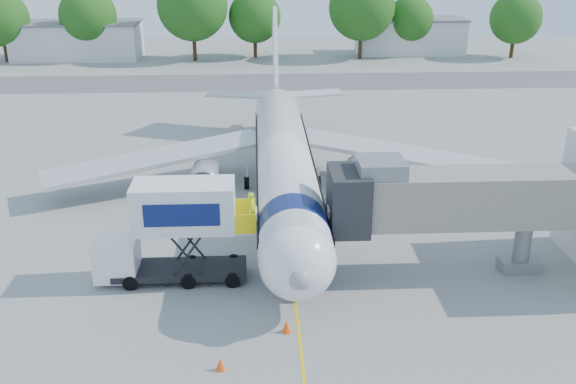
{
  "coord_description": "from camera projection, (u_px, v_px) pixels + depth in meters",
  "views": [
    {
      "loc": [
        -1.76,
        -37.5,
        17.24
      ],
      "look_at": [
        -0.03,
        -2.77,
        3.2
      ],
      "focal_mm": 40.0,
      "sensor_mm": 36.0,
      "label": 1
    }
  ],
  "objects": [
    {
      "name": "safety_cone_b",
      "position": [
        220.0,
        364.0,
        27.17
      ],
      "size": [
        0.38,
        0.38,
        0.61
      ],
      "color": "#FA4B0D",
      "rests_on": "ground"
    },
    {
      "name": "safety_cone_a",
      "position": [
        286.0,
        326.0,
        29.75
      ],
      "size": [
        0.41,
        0.41,
        0.65
      ],
      "color": "#FA4B0D",
      "rests_on": "ground"
    },
    {
      "name": "jet_bridge",
      "position": [
        445.0,
        199.0,
        33.53
      ],
      "size": [
        13.9,
        3.2,
        6.6
      ],
      "color": "gray",
      "rests_on": "ground"
    },
    {
      "name": "tree_a",
      "position": [
        0.0,
        18.0,
        90.74
      ],
      "size": [
        7.92,
        7.92,
        10.1
      ],
      "color": "#382314",
      "rests_on": "ground"
    },
    {
      "name": "catering_hiloader",
      "position": [
        173.0,
        232.0,
        33.46
      ],
      "size": [
        8.52,
        2.44,
        5.5
      ],
      "color": "black",
      "rests_on": "ground"
    },
    {
      "name": "tree_e",
      "position": [
        362.0,
        7.0,
        92.42
      ],
      "size": [
        9.57,
        9.57,
        12.2
      ],
      "color": "#382314",
      "rests_on": "ground"
    },
    {
      "name": "taxiway_strip",
      "position": [
        270.0,
        82.0,
        80.16
      ],
      "size": [
        120.0,
        10.0,
        0.01
      ],
      "primitive_type": "cube",
      "color": "#59595B",
      "rests_on": "ground"
    },
    {
      "name": "tree_f",
      "position": [
        410.0,
        19.0,
        96.04
      ],
      "size": [
        6.86,
        6.86,
        8.75
      ],
      "color": "#382314",
      "rests_on": "ground"
    },
    {
      "name": "tree_d",
      "position": [
        255.0,
        17.0,
        94.08
      ],
      "size": [
        7.66,
        7.66,
        9.77
      ],
      "color": "#382314",
      "rests_on": "ground"
    },
    {
      "name": "guidance_line",
      "position": [
        286.0,
        222.0,
        41.27
      ],
      "size": [
        0.15,
        70.0,
        0.01
      ],
      "primitive_type": "cube",
      "color": "yellow",
      "rests_on": "ground"
    },
    {
      "name": "ground",
      "position": [
        286.0,
        222.0,
        41.27
      ],
      "size": [
        160.0,
        160.0,
        0.0
      ],
      "primitive_type": "plane",
      "color": "gray",
      "rests_on": "ground"
    },
    {
      "name": "outbuilding_right",
      "position": [
        410.0,
        36.0,
        98.71
      ],
      "size": [
        16.4,
        7.4,
        5.3
      ],
      "color": "silver",
      "rests_on": "ground"
    },
    {
      "name": "tree_c",
      "position": [
        192.0,
        5.0,
        91.03
      ],
      "size": [
        10.05,
        10.05,
        12.82
      ],
      "color": "#382314",
      "rests_on": "ground"
    },
    {
      "name": "tree_g",
      "position": [
        516.0,
        18.0,
        93.63
      ],
      "size": [
        7.49,
        7.49,
        9.55
      ],
      "color": "#382314",
      "rests_on": "ground"
    },
    {
      "name": "tree_b",
      "position": [
        88.0,
        16.0,
        91.92
      ],
      "size": [
        8.14,
        8.14,
        10.38
      ],
      "color": "#382314",
      "rests_on": "ground"
    },
    {
      "name": "outbuilding_left",
      "position": [
        78.0,
        40.0,
        94.55
      ],
      "size": [
        18.4,
        8.4,
        5.3
      ],
      "color": "silver",
      "rests_on": "ground"
    },
    {
      "name": "aircraft",
      "position": [
        283.0,
        158.0,
        43.98
      ],
      "size": [
        34.17,
        37.73,
        11.35
      ],
      "color": "white",
      "rests_on": "ground"
    }
  ]
}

